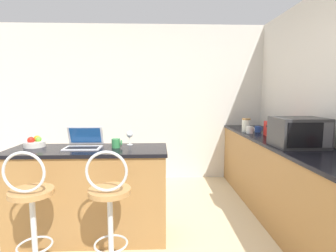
# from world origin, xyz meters

# --- Properties ---
(wall_back) EXTENTS (12.00, 0.06, 2.60)m
(wall_back) POSITION_xyz_m (0.00, 2.52, 1.30)
(wall_back) COLOR silver
(wall_back) RESTS_ON ground_plane
(breakfast_bar) EXTENTS (1.56, 0.55, 0.92)m
(breakfast_bar) POSITION_xyz_m (-0.46, 0.61, 0.46)
(breakfast_bar) COLOR #9E703D
(breakfast_bar) RESTS_ON ground_plane
(counter_right) EXTENTS (0.64, 3.02, 0.92)m
(counter_right) POSITION_xyz_m (1.70, 0.99, 0.46)
(counter_right) COLOR #9E703D
(counter_right) RESTS_ON ground_plane
(bar_stool_near) EXTENTS (0.40, 0.40, 1.04)m
(bar_stool_near) POSITION_xyz_m (-0.77, 0.05, 0.49)
(bar_stool_near) COLOR silver
(bar_stool_near) RESTS_ON ground_plane
(bar_stool_far) EXTENTS (0.40, 0.40, 1.04)m
(bar_stool_far) POSITION_xyz_m (-0.15, 0.05, 0.49)
(bar_stool_far) COLOR silver
(bar_stool_far) RESTS_ON ground_plane
(laptop) EXTENTS (0.36, 0.26, 0.21)m
(laptop) POSITION_xyz_m (-0.51, 0.67, 0.98)
(laptop) COLOR silver
(laptop) RESTS_ON breakfast_bar
(microwave) EXTENTS (0.49, 0.41, 0.30)m
(microwave) POSITION_xyz_m (1.67, 0.63, 1.07)
(microwave) COLOR #2D2D30
(microwave) RESTS_ON counter_right
(toaster) EXTENTS (0.26, 0.27, 0.19)m
(toaster) POSITION_xyz_m (1.74, 1.26, 1.02)
(toaster) COLOR red
(toaster) RESTS_ON counter_right
(mug_blue) EXTENTS (0.10, 0.08, 0.09)m
(mug_blue) POSITION_xyz_m (1.65, 1.66, 0.97)
(mug_blue) COLOR #2D51AD
(mug_blue) RESTS_ON counter_right
(wine_glass_short) EXTENTS (0.07, 0.07, 0.15)m
(wine_glass_short) POSITION_xyz_m (-0.07, 0.80, 1.03)
(wine_glass_short) COLOR silver
(wine_glass_short) RESTS_ON breakfast_bar
(fruit_bowl) EXTENTS (0.21, 0.21, 0.11)m
(fruit_bowl) POSITION_xyz_m (-1.03, 0.72, 0.96)
(fruit_bowl) COLOR silver
(fruit_bowl) RESTS_ON breakfast_bar
(mug_white) EXTENTS (0.11, 0.09, 0.10)m
(mug_white) POSITION_xyz_m (1.50, 1.54, 0.97)
(mug_white) COLOR white
(mug_white) RESTS_ON counter_right
(mug_green) EXTENTS (0.10, 0.09, 0.09)m
(mug_green) POSITION_xyz_m (-0.19, 0.65, 0.97)
(mug_green) COLOR #338447
(mug_green) RESTS_ON breakfast_bar
(storage_jar) EXTENTS (0.12, 0.12, 0.19)m
(storage_jar) POSITION_xyz_m (1.49, 1.69, 1.02)
(storage_jar) COLOR silver
(storage_jar) RESTS_ON counter_right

